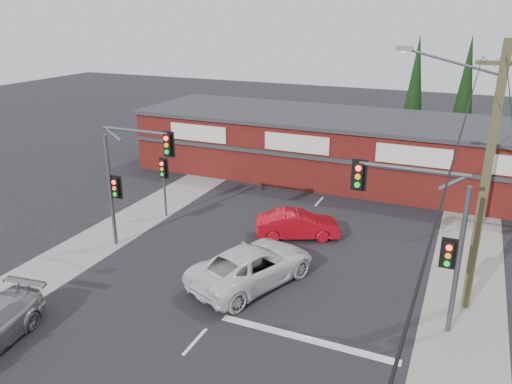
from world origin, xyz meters
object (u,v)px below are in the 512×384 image
at_px(utility_pole, 482,174).
at_px(white_suv, 252,265).
at_px(red_sedan, 298,225).
at_px(shop_building, 329,145).

bearing_deg(utility_pole, white_suv, -168.51).
height_order(red_sedan, shop_building, shop_building).
distance_m(red_sedan, utility_pole, 9.81).
bearing_deg(shop_building, red_sedan, -82.35).
xyz_separation_m(white_suv, shop_building, (-1.17, 15.66, 1.33)).
bearing_deg(red_sedan, utility_pole, -137.84).
xyz_separation_m(red_sedan, shop_building, (-1.43, 10.65, 1.44)).
bearing_deg(white_suv, red_sedan, -71.35).
bearing_deg(shop_building, white_suv, -85.73).
relative_size(red_sedan, utility_pole, 0.42).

